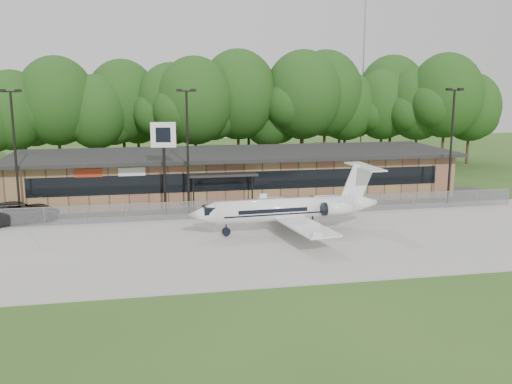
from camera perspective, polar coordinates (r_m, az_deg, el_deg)
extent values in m
plane|color=#2E4F1C|center=(32.09, 4.70, -8.71)|extent=(160.00, 160.00, 0.00)
cube|color=#9E9B93|center=(39.46, 1.55, -4.82)|extent=(64.00, 18.00, 0.08)
cube|color=#383835|center=(50.42, -1.29, -1.32)|extent=(50.00, 9.00, 0.06)
cube|color=olive|center=(54.41, -2.11, 1.70)|extent=(40.00, 10.00, 4.00)
cube|color=black|center=(49.47, -1.20, 1.12)|extent=(36.00, 0.08, 1.60)
cube|color=black|center=(53.61, -2.04, 3.89)|extent=(41.00, 11.50, 0.30)
cube|color=black|center=(48.49, -3.42, 1.74)|extent=(6.00, 1.60, 0.20)
cube|color=#A42E14|center=(48.79, -16.43, 1.84)|extent=(2.20, 0.06, 0.70)
cube|color=silver|center=(48.57, -12.32, 2.00)|extent=(2.20, 0.06, 0.70)
cube|color=gray|center=(45.94, -0.34, -1.62)|extent=(46.00, 0.03, 1.50)
cube|color=gray|center=(45.78, -0.34, -0.71)|extent=(46.00, 0.04, 0.04)
cylinder|color=gray|center=(82.80, 10.67, 12.02)|extent=(0.20, 0.20, 25.00)
cylinder|color=black|center=(46.92, -22.90, 3.04)|extent=(0.18, 0.18, 10.00)
cube|color=black|center=(46.56, -23.36, 9.20)|extent=(1.20, 0.12, 0.12)
cube|color=black|center=(46.68, -24.04, 9.24)|extent=(0.45, 0.30, 0.22)
cube|color=black|center=(46.45, -22.70, 9.34)|extent=(0.45, 0.30, 0.22)
cylinder|color=black|center=(46.03, -6.84, 3.70)|extent=(0.18, 0.18, 10.00)
cube|color=black|center=(45.67, -6.99, 9.99)|extent=(1.20, 0.12, 0.12)
cube|color=black|center=(45.63, -7.69, 10.06)|extent=(0.45, 0.30, 0.22)
cube|color=black|center=(45.71, -6.29, 10.10)|extent=(0.45, 0.30, 0.22)
cylinder|color=black|center=(52.92, 18.91, 4.13)|extent=(0.18, 0.18, 10.00)
cube|color=black|center=(52.60, 19.26, 9.60)|extent=(1.20, 0.12, 0.12)
cube|color=black|center=(52.33, 18.73, 9.70)|extent=(0.45, 0.30, 0.22)
cube|color=black|center=(52.88, 19.78, 9.64)|extent=(0.45, 0.30, 0.22)
cylinder|color=white|center=(40.87, 2.78, -1.86)|extent=(10.12, 2.25, 1.61)
cone|color=white|center=(39.52, -5.58, -2.35)|extent=(2.11, 1.73, 1.61)
cone|color=white|center=(43.04, 10.58, -1.17)|extent=(2.31, 1.75, 1.61)
cube|color=white|center=(38.09, 4.99, -3.55)|extent=(2.59, 6.15, 0.12)
cube|color=white|center=(44.20, 2.11, -1.47)|extent=(2.59, 6.15, 0.12)
cylinder|color=white|center=(40.92, 8.15, -1.73)|extent=(2.26, 1.04, 0.90)
cylinder|color=white|center=(43.18, 6.86, -1.02)|extent=(2.26, 1.04, 0.90)
cube|color=white|center=(42.55, 10.04, 0.71)|extent=(2.47, 0.30, 3.02)
cube|color=white|center=(42.60, 10.83, 2.40)|extent=(1.60, 4.69, 0.10)
cube|color=black|center=(39.57, -4.59, -1.90)|extent=(1.08, 1.27, 0.50)
cube|color=black|center=(41.76, 5.13, -3.53)|extent=(0.96, 2.46, 0.70)
cylinder|color=black|center=(40.17, -3.00, -4.09)|extent=(0.64, 0.64, 0.22)
imported|color=#2E2D30|center=(47.63, -22.71, -1.91)|extent=(6.75, 4.86, 1.71)
cylinder|color=black|center=(46.42, -9.14, 1.99)|extent=(0.25, 0.25, 7.26)
cube|color=silver|center=(46.05, -9.25, 5.67)|extent=(2.01, 0.50, 2.00)
cube|color=black|center=(45.94, -9.27, 5.66)|extent=(1.17, 0.20, 1.18)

